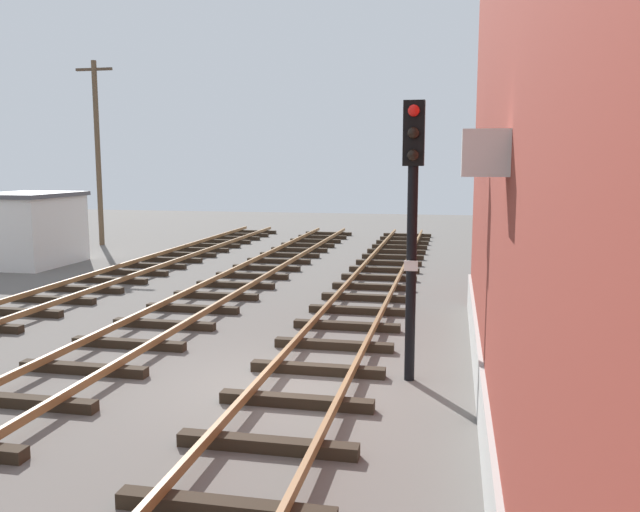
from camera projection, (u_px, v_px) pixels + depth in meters
ground_plane at (279, 387)px, 11.36m from camera, size 80.00×80.00×0.00m
track_near_building at (308, 382)px, 11.24m from camera, size 2.50×50.03×0.32m
track_centre at (83, 367)px, 12.08m from camera, size 2.50×50.03×0.32m
signal_mast at (412, 207)px, 11.30m from camera, size 0.36×0.40×4.90m
control_hut at (29, 229)px, 24.91m from camera, size 3.00×3.80×2.76m
utility_pole_far at (98, 150)px, 30.70m from camera, size 1.80×0.24×8.55m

